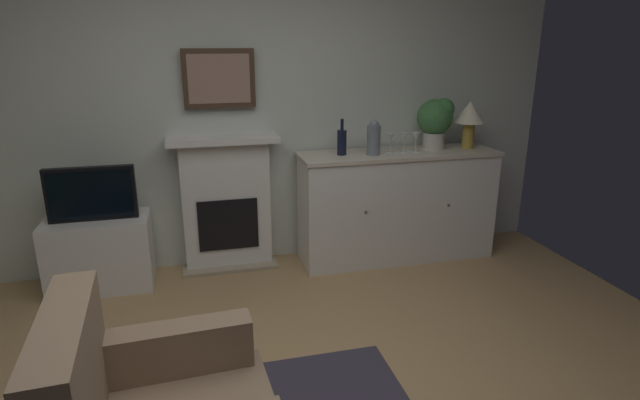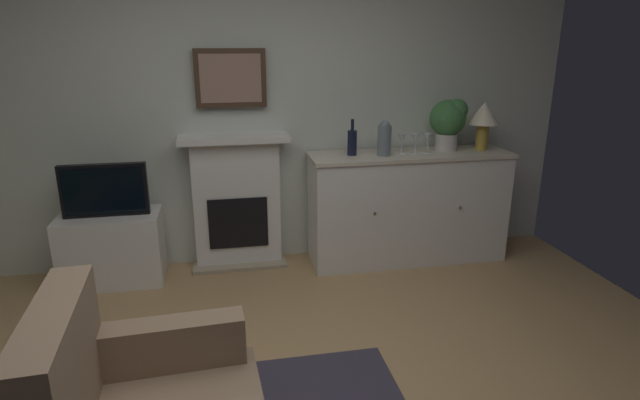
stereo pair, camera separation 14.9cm
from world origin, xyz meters
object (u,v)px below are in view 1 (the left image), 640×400
table_lamp (470,116)px  wine_bottle (342,142)px  framed_picture (219,79)px  sideboard_cabinet (397,205)px  vase_decorative (374,138)px  tv_cabinet (100,253)px  fireplace_unit (226,203)px  wine_glass_right (416,137)px  potted_plant_small (436,119)px  wine_glass_center (404,138)px  wine_glass_left (391,138)px  tv_set (91,194)px

table_lamp → wine_bottle: table_lamp is taller
framed_picture → sideboard_cabinet: (1.42, -0.22, -1.07)m
vase_decorative → tv_cabinet: 2.30m
fireplace_unit → table_lamp: (2.05, -0.18, 0.67)m
tv_cabinet → wine_glass_right: bearing=-0.8°
potted_plant_small → table_lamp: bearing=-9.0°
fireplace_unit → wine_glass_center: same height
fireplace_unit → tv_cabinet: fireplace_unit is taller
wine_glass_left → framed_picture: bearing=170.5°
table_lamp → wine_glass_center: 0.62m
sideboard_cabinet → wine_glass_left: 0.59m
fireplace_unit → wine_glass_right: (1.56, -0.20, 0.51)m
tv_cabinet → vase_decorative: bearing=-1.7°
table_lamp → vase_decorative: (-0.87, -0.05, -0.14)m
wine_glass_center → tv_cabinet: wine_glass_center is taller
fireplace_unit → wine_glass_left: bearing=-7.6°
vase_decorative → potted_plant_small: (0.59, 0.10, 0.12)m
fireplace_unit → framed_picture: bearing=90.0°
sideboard_cabinet → vase_decorative: vase_decorative is taller
sideboard_cabinet → potted_plant_small: potted_plant_small is taller
tv_set → wine_glass_center: bearing=-0.4°
framed_picture → vase_decorative: framed_picture is taller
sideboard_cabinet → wine_glass_right: 0.60m
tv_cabinet → tv_set: tv_set is taller
framed_picture → tv_cabinet: size_ratio=0.73×
vase_decorative → potted_plant_small: bearing=9.2°
fireplace_unit → vase_decorative: size_ratio=3.91×
table_lamp → potted_plant_small: potted_plant_small is taller
wine_glass_left → wine_glass_right: 0.22m
fireplace_unit → wine_glass_left: (1.34, -0.18, 0.51)m
wine_glass_center → fireplace_unit: bearing=172.1°
framed_picture → sideboard_cabinet: size_ratio=0.33×
table_lamp → potted_plant_small: (-0.29, 0.05, -0.02)m
tv_set → potted_plant_small: bearing=1.1°
tv_cabinet → table_lamp: bearing=-0.3°
wine_bottle → potted_plant_small: size_ratio=0.67×
fireplace_unit → table_lamp: table_lamp is taller
wine_bottle → wine_glass_center: (0.52, -0.04, 0.01)m
vase_decorative → wine_glass_right: bearing=4.6°
vase_decorative → tv_set: bearing=178.9°
framed_picture → wine_bottle: bearing=-12.7°
wine_bottle → wine_glass_right: size_ratio=1.76×
framed_picture → tv_set: (-0.98, -0.23, -0.79)m
tv_cabinet → tv_set: bearing=-90.0°
framed_picture → wine_glass_left: framed_picture is taller
potted_plant_small → wine_glass_center: bearing=-167.6°
vase_decorative → wine_bottle: bearing=165.5°
framed_picture → wine_glass_right: framed_picture is taller
table_lamp → potted_plant_small: bearing=171.0°
wine_glass_center → vase_decorative: vase_decorative is taller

